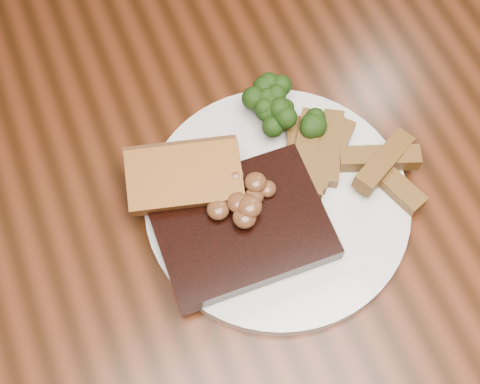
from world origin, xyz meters
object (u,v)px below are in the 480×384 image
at_px(garlic_bread, 186,186).
at_px(potato_wedges, 340,163).
at_px(dining_table, 237,227).
at_px(plate, 277,204).
at_px(steak, 241,227).

height_order(garlic_bread, potato_wedges, garlic_bread).
xyz_separation_m(dining_table, plate, (0.03, -0.03, 0.10)).
xyz_separation_m(garlic_bread, potato_wedges, (0.16, -0.04, -0.00)).
xyz_separation_m(steak, potato_wedges, (0.12, 0.03, -0.00)).
xyz_separation_m(plate, potato_wedges, (0.08, 0.01, 0.02)).
relative_size(dining_table, potato_wedges, 14.61).
bearing_deg(garlic_bread, potato_wedges, 2.28).
bearing_deg(steak, plate, 20.40).
bearing_deg(plate, dining_table, 137.14).
xyz_separation_m(dining_table, garlic_bread, (-0.05, 0.02, 0.12)).
xyz_separation_m(dining_table, potato_wedges, (0.11, -0.02, 0.12)).
bearing_deg(potato_wedges, dining_table, 170.07).
relative_size(steak, garlic_bread, 1.46).
distance_m(plate, steak, 0.05).
xyz_separation_m(steak, garlic_bread, (-0.03, 0.06, 0.00)).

